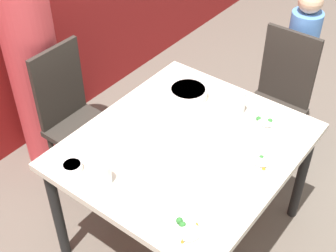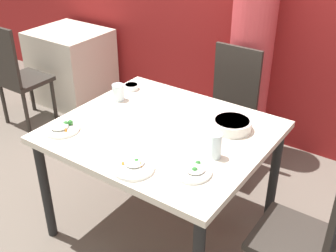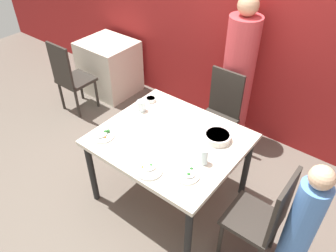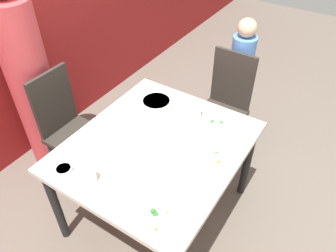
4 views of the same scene
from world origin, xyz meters
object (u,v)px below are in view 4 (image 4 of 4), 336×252
person_child (238,85)px  bowl_curry (156,104)px  plate_rice_adult (220,157)px  chair_child_spot (225,104)px  glass_water_tall (197,109)px  chair_adult_spot (68,126)px  person_adult (32,86)px

person_child → bowl_curry: size_ratio=5.24×
person_child → plate_rice_adult: size_ratio=5.58×
chair_child_spot → glass_water_tall: size_ratio=7.00×
chair_adult_spot → person_child: 1.57m
chair_child_spot → plate_rice_adult: 0.95m
chair_child_spot → person_adult: 1.65m
bowl_curry → glass_water_tall: glass_water_tall is taller
person_child → plate_rice_adult: bearing=-163.2°
chair_adult_spot → plate_rice_adult: 1.33m
person_adult → person_child: bearing=-46.4°
chair_child_spot → person_adult: (-0.97, 1.30, 0.27)m
person_adult → bowl_curry: (0.35, -0.99, 0.01)m
bowl_curry → chair_child_spot: bearing=-26.4°
chair_adult_spot → person_child: person_child is taller
person_adult → bowl_curry: 1.05m
chair_child_spot → bowl_curry: chair_child_spot is taller
person_adult → glass_water_tall: person_adult is taller
person_adult → bowl_curry: size_ratio=7.32×
plate_rice_adult → person_child: bearing=16.8°
bowl_curry → plate_rice_adult: bowl_curry is taller
bowl_curry → glass_water_tall: bearing=-78.8°
person_adult → plate_rice_adult: size_ratio=7.80×
chair_child_spot → person_child: size_ratio=0.81×
chair_child_spot → bowl_curry: size_ratio=4.25×
plate_rice_adult → bowl_curry: bearing=70.7°
chair_adult_spot → person_adult: size_ratio=0.58×
plate_rice_adult → glass_water_tall: 0.44m
chair_child_spot → glass_water_tall: chair_child_spot is taller
person_adult → bowl_curry: bearing=-70.6°
person_child → glass_water_tall: person_child is taller
chair_child_spot → plate_rice_adult: bearing=-68.4°
bowl_curry → plate_rice_adult: bearing=-109.3°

